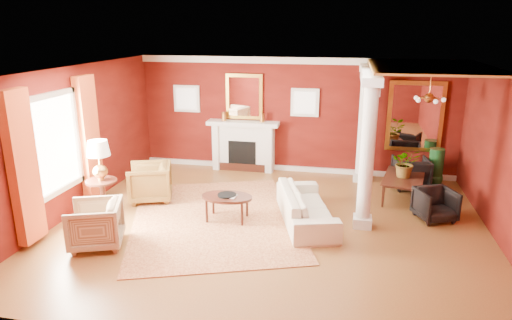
% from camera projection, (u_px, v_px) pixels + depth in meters
% --- Properties ---
extents(ground, '(8.00, 8.00, 0.00)m').
position_uv_depth(ground, '(271.00, 225.00, 8.66)').
color(ground, brown).
rests_on(ground, ground).
extents(room_shell, '(8.04, 7.04, 2.92)m').
position_uv_depth(room_shell, '(272.00, 121.00, 8.09)').
color(room_shell, '#64150D').
rests_on(room_shell, ground).
extents(fireplace, '(1.85, 0.42, 1.29)m').
position_uv_depth(fireplace, '(243.00, 146.00, 11.84)').
color(fireplace, white).
rests_on(fireplace, ground).
extents(overmantel_mirror, '(0.95, 0.07, 1.15)m').
position_uv_depth(overmantel_mirror, '(244.00, 97.00, 11.61)').
color(overmantel_mirror, gold).
rests_on(overmantel_mirror, fireplace).
extents(flank_window_left, '(0.70, 0.07, 0.70)m').
position_uv_depth(flank_window_left, '(187.00, 99.00, 11.95)').
color(flank_window_left, white).
rests_on(flank_window_left, room_shell).
extents(flank_window_right, '(0.70, 0.07, 0.70)m').
position_uv_depth(flank_window_right, '(305.00, 103.00, 11.35)').
color(flank_window_right, white).
rests_on(flank_window_right, room_shell).
extents(left_window, '(0.21, 2.55, 2.60)m').
position_uv_depth(left_window, '(59.00, 151.00, 8.44)').
color(left_window, white).
rests_on(left_window, room_shell).
extents(column_front, '(0.36, 0.36, 2.80)m').
position_uv_depth(column_front, '(367.00, 154.00, 8.21)').
color(column_front, white).
rests_on(column_front, ground).
extents(column_back, '(0.36, 0.36, 2.80)m').
position_uv_depth(column_back, '(364.00, 123.00, 10.75)').
color(column_back, white).
rests_on(column_back, ground).
extents(header_beam, '(0.30, 3.20, 0.32)m').
position_uv_depth(header_beam, '(369.00, 77.00, 9.37)').
color(header_beam, white).
rests_on(header_beam, column_front).
extents(amber_ceiling, '(2.30, 3.40, 0.04)m').
position_uv_depth(amber_ceiling, '(430.00, 67.00, 8.94)').
color(amber_ceiling, gold).
rests_on(amber_ceiling, room_shell).
extents(dining_mirror, '(1.30, 0.07, 1.70)m').
position_uv_depth(dining_mirror, '(415.00, 117.00, 10.91)').
color(dining_mirror, gold).
rests_on(dining_mirror, room_shell).
extents(chandelier, '(0.60, 0.62, 0.75)m').
position_uv_depth(chandelier, '(429.00, 98.00, 9.16)').
color(chandelier, '#C4893D').
rests_on(chandelier, room_shell).
extents(crown_trim, '(8.00, 0.08, 0.16)m').
position_uv_depth(crown_trim, '(296.00, 61.00, 11.11)').
color(crown_trim, white).
rests_on(crown_trim, room_shell).
extents(base_trim, '(8.00, 0.08, 0.12)m').
position_uv_depth(base_trim, '(293.00, 168.00, 11.90)').
color(base_trim, white).
rests_on(base_trim, ground).
extents(rug, '(4.32, 4.95, 0.02)m').
position_uv_depth(rug, '(214.00, 218.00, 8.97)').
color(rug, maroon).
rests_on(rug, ground).
extents(sofa, '(1.24, 2.29, 0.86)m').
position_uv_depth(sofa, '(306.00, 201.00, 8.71)').
color(sofa, beige).
rests_on(sofa, ground).
extents(armchair_leopard, '(1.05, 1.09, 0.89)m').
position_uv_depth(armchair_leopard, '(150.00, 180.00, 9.80)').
color(armchair_leopard, black).
rests_on(armchair_leopard, ground).
extents(armchair_stripe, '(1.04, 1.07, 0.87)m').
position_uv_depth(armchair_stripe, '(95.00, 222.00, 7.75)').
color(armchair_stripe, tan).
rests_on(armchair_stripe, ground).
extents(coffee_table, '(0.99, 0.99, 0.50)m').
position_uv_depth(coffee_table, '(227.00, 198.00, 8.78)').
color(coffee_table, black).
rests_on(coffee_table, ground).
extents(coffee_book, '(0.17, 0.03, 0.23)m').
position_uv_depth(coffee_book, '(227.00, 191.00, 8.70)').
color(coffee_book, black).
rests_on(coffee_book, coffee_table).
extents(side_table, '(0.61, 0.61, 1.52)m').
position_uv_depth(side_table, '(100.00, 165.00, 8.94)').
color(side_table, black).
rests_on(side_table, ground).
extents(dining_table, '(0.78, 1.52, 0.81)m').
position_uv_depth(dining_table, '(405.00, 181.00, 9.87)').
color(dining_table, black).
rests_on(dining_table, ground).
extents(dining_chair_near, '(0.86, 0.84, 0.69)m').
position_uv_depth(dining_chair_near, '(436.00, 203.00, 8.83)').
color(dining_chair_near, black).
rests_on(dining_chair_near, ground).
extents(dining_chair_far, '(0.85, 0.81, 0.80)m').
position_uv_depth(dining_chair_far, '(411.00, 172.00, 10.55)').
color(dining_chair_far, black).
rests_on(dining_chair_far, ground).
extents(green_urn, '(0.38, 0.38, 0.91)m').
position_uv_depth(green_urn, '(435.00, 171.00, 10.72)').
color(green_urn, '#16451C').
rests_on(green_urn, ground).
extents(potted_plant, '(0.59, 0.65, 0.50)m').
position_uv_depth(potted_plant, '(407.00, 152.00, 9.67)').
color(potted_plant, '#26591E').
rests_on(potted_plant, dining_table).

